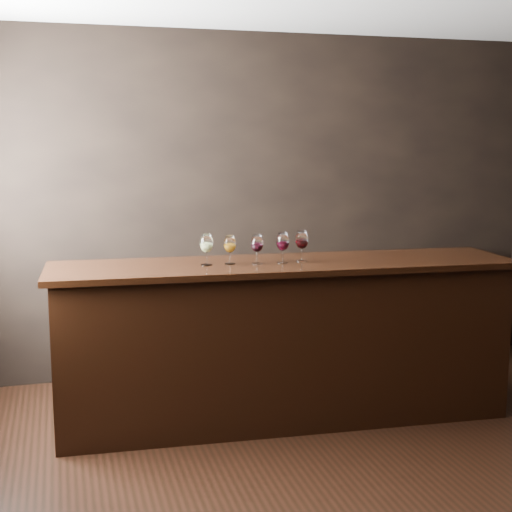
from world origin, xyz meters
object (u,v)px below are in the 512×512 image
object	(u,v)px
back_bar_shelf	(337,312)
glass_red_b	(283,242)
bar_counter	(284,344)
glass_red_c	(302,241)
glass_amber	(230,245)
glass_red_a	(257,244)
glass_white	(206,244)

from	to	relation	value
back_bar_shelf	glass_red_b	world-z (taller)	glass_red_b
bar_counter	glass_red_c	size ratio (longest dim) A/B	14.50
glass_amber	glass_red_c	world-z (taller)	glass_red_c
glass_red_a	glass_red_b	xyz separation A→B (m)	(0.18, -0.01, 0.01)
glass_red_a	glass_red_b	world-z (taller)	glass_red_b
glass_white	glass_red_b	distance (m)	0.51
back_bar_shelf	glass_white	size ratio (longest dim) A/B	12.67
glass_white	glass_red_a	world-z (taller)	glass_white
bar_counter	back_bar_shelf	bearing A→B (deg)	54.50
glass_red_b	back_bar_shelf	bearing A→B (deg)	51.06
bar_counter	glass_white	xyz separation A→B (m)	(-0.53, 0.02, 0.72)
glass_amber	glass_red_c	xyz separation A→B (m)	(0.50, -0.03, 0.01)
glass_white	glass_red_c	size ratio (longest dim) A/B	0.99
glass_red_c	glass_red_a	bearing A→B (deg)	-178.12
back_bar_shelf	glass_amber	size ratio (longest dim) A/B	13.78
glass_red_b	glass_red_c	size ratio (longest dim) A/B	0.98
back_bar_shelf	glass_red_a	size ratio (longest dim) A/B	13.39
glass_amber	glass_red_c	size ratio (longest dim) A/B	0.91
glass_amber	glass_red_b	world-z (taller)	glass_red_b
glass_amber	glass_red_c	distance (m)	0.50
bar_counter	glass_white	world-z (taller)	glass_white
back_bar_shelf	glass_red_a	world-z (taller)	glass_red_a
glass_red_a	glass_red_c	size ratio (longest dim) A/B	0.94
back_bar_shelf	glass_red_c	bearing A→B (deg)	-124.25
glass_amber	glass_red_b	size ratio (longest dim) A/B	0.93
bar_counter	glass_red_b	bearing A→B (deg)	-123.46
glass_white	glass_red_a	xyz separation A→B (m)	(0.34, -0.04, -0.01)
glass_white	glass_red_c	bearing A→B (deg)	-2.77
glass_red_a	glass_red_c	xyz separation A→B (m)	(0.32, 0.01, 0.01)
back_bar_shelf	glass_amber	world-z (taller)	glass_amber
glass_red_a	glass_red_c	world-z (taller)	glass_red_c
bar_counter	back_bar_shelf	world-z (taller)	bar_counter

